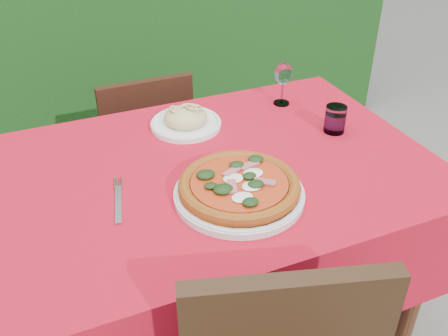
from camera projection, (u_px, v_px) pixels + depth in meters
name	position (u px, v px, depth m)	size (l,w,h in m)	color
dining_table	(211.00, 209.00, 1.49)	(1.26, 0.86, 0.75)	#4D2A19
chair_far	(146.00, 149.00, 2.05)	(0.36, 0.36, 0.79)	black
pizza_plate	(239.00, 188.00, 1.27)	(0.34, 0.34, 0.06)	silver
pasta_plate	(186.00, 120.00, 1.59)	(0.23, 0.23, 0.06)	white
water_glass	(335.00, 120.00, 1.55)	(0.07, 0.07, 0.09)	silver
wine_glass	(283.00, 75.00, 1.68)	(0.06, 0.06, 0.15)	silver
fork	(118.00, 204.00, 1.25)	(0.03, 0.21, 0.01)	silver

